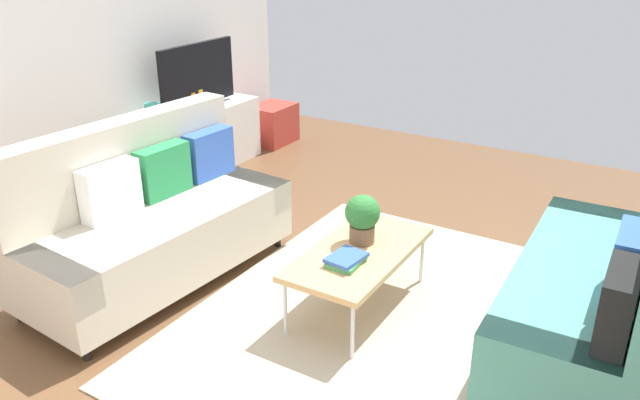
{
  "coord_description": "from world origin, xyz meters",
  "views": [
    {
      "loc": [
        -3.0,
        -1.74,
        2.3
      ],
      "look_at": [
        0.26,
        0.24,
        0.65
      ],
      "focal_mm": 35.65,
      "sensor_mm": 36.0,
      "label": 1
    }
  ],
  "objects": [
    {
      "name": "ground_plane",
      "position": [
        0.0,
        0.0,
        0.0
      ],
      "size": [
        7.68,
        7.68,
        0.0
      ],
      "primitive_type": "plane",
      "color": "brown"
    },
    {
      "name": "wall_far",
      "position": [
        0.0,
        2.8,
        1.45
      ],
      "size": [
        6.4,
        0.12,
        2.9
      ],
      "primitive_type": "cube",
      "color": "white",
      "rests_on": "ground_plane"
    },
    {
      "name": "area_rug",
      "position": [
        0.11,
        -0.31,
        0.01
      ],
      "size": [
        2.9,
        2.2,
        0.01
      ],
      "primitive_type": "cube",
      "color": "tan",
      "rests_on": "ground_plane"
    },
    {
      "name": "couch_beige",
      "position": [
        -0.22,
        1.31,
        0.45
      ],
      "size": [
        1.96,
        0.98,
        1.1
      ],
      "rotation": [
        0.0,
        0.0,
        3.07
      ],
      "color": "beige",
      "rests_on": "ground_plane"
    },
    {
      "name": "couch_green",
      "position": [
        0.45,
        -1.53,
        0.45
      ],
      "size": [
        1.93,
        0.9,
        1.1
      ],
      "rotation": [
        0.0,
        0.0,
        0.03
      ],
      "color": "teal",
      "rests_on": "ground_plane"
    },
    {
      "name": "coffee_table",
      "position": [
        0.16,
        -0.11,
        0.39
      ],
      "size": [
        1.1,
        0.56,
        0.42
      ],
      "color": "tan",
      "rests_on": "ground_plane"
    },
    {
      "name": "tv_console",
      "position": [
        1.61,
        2.46,
        0.32
      ],
      "size": [
        1.4,
        0.44,
        0.64
      ],
      "primitive_type": "cube",
      "color": "silver",
      "rests_on": "ground_plane"
    },
    {
      "name": "tv",
      "position": [
        1.61,
        2.44,
        0.95
      ],
      "size": [
        1.0,
        0.2,
        0.64
      ],
      "color": "black",
      "rests_on": "tv_console"
    },
    {
      "name": "storage_trunk",
      "position": [
        2.71,
        2.36,
        0.22
      ],
      "size": [
        0.52,
        0.4,
        0.44
      ],
      "primitive_type": "cube",
      "color": "#B2382D",
      "rests_on": "ground_plane"
    },
    {
      "name": "potted_plant",
      "position": [
        0.27,
        -0.07,
        0.6
      ],
      "size": [
        0.23,
        0.23,
        0.32
      ],
      "color": "brown",
      "rests_on": "coffee_table"
    },
    {
      "name": "table_book_0",
      "position": [
        -0.03,
        -0.12,
        0.43
      ],
      "size": [
        0.25,
        0.19,
        0.03
      ],
      "primitive_type": "cube",
      "rotation": [
        0.0,
        0.0,
        0.04
      ],
      "color": "#3F8C4C",
      "rests_on": "coffee_table"
    },
    {
      "name": "table_book_1",
      "position": [
        -0.03,
        -0.12,
        0.46
      ],
      "size": [
        0.26,
        0.2,
        0.02
      ],
      "primitive_type": "cube",
      "rotation": [
        0.0,
        0.0,
        -0.11
      ],
      "color": "#3359B2",
      "rests_on": "table_book_0"
    },
    {
      "name": "vase_0",
      "position": [
        1.03,
        2.51,
        0.73
      ],
      "size": [
        0.12,
        0.12,
        0.18
      ],
      "primitive_type": "cylinder",
      "color": "#33B29E",
      "rests_on": "tv_console"
    },
    {
      "name": "vase_1",
      "position": [
        1.2,
        2.51,
        0.71
      ],
      "size": [
        0.12,
        0.12,
        0.15
      ],
      "primitive_type": "cylinder",
      "color": "#33B29E",
      "rests_on": "tv_console"
    },
    {
      "name": "bottle_0",
      "position": [
        1.38,
        2.42,
        0.71
      ],
      "size": [
        0.06,
        0.06,
        0.14
      ],
      "primitive_type": "cylinder",
      "color": "#3F8C4C",
      "rests_on": "tv_console"
    },
    {
      "name": "bottle_1",
      "position": [
        1.49,
        2.42,
        0.73
      ],
      "size": [
        0.05,
        0.05,
        0.19
      ],
      "primitive_type": "cylinder",
      "color": "orange",
      "rests_on": "tv_console"
    },
    {
      "name": "bottle_2",
      "position": [
        1.59,
        2.42,
        0.74
      ],
      "size": [
        0.06,
        0.06,
        0.2
      ],
      "primitive_type": "cylinder",
      "color": "gold",
      "rests_on": "tv_console"
    }
  ]
}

